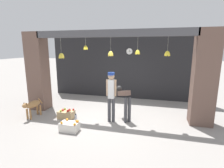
{
  "coord_description": "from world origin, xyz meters",
  "views": [
    {
      "loc": [
        1.57,
        -5.73,
        2.52
      ],
      "look_at": [
        0.0,
        0.4,
        1.17
      ],
      "focal_mm": 28.0,
      "sensor_mm": 36.0,
      "label": 1
    }
  ],
  "objects_px": {
    "dog": "(33,105)",
    "shopkeeper": "(111,93)",
    "water_bottle": "(76,118)",
    "worker_stooping": "(124,99)",
    "fruit_crate_oranges": "(70,126)",
    "wall_clock": "(129,51)",
    "fruit_crate_apples": "(66,114)"
  },
  "relations": [
    {
      "from": "fruit_crate_oranges",
      "to": "wall_clock",
      "type": "bearing_deg",
      "value": 73.21
    },
    {
      "from": "fruit_crate_apples",
      "to": "water_bottle",
      "type": "bearing_deg",
      "value": -24.02
    },
    {
      "from": "worker_stooping",
      "to": "wall_clock",
      "type": "height_order",
      "value": "wall_clock"
    },
    {
      "from": "shopkeeper",
      "to": "water_bottle",
      "type": "relative_size",
      "value": 5.84
    },
    {
      "from": "worker_stooping",
      "to": "wall_clock",
      "type": "relative_size",
      "value": 3.66
    },
    {
      "from": "shopkeeper",
      "to": "fruit_crate_oranges",
      "type": "relative_size",
      "value": 3.08
    },
    {
      "from": "fruit_crate_apples",
      "to": "water_bottle",
      "type": "distance_m",
      "value": 0.53
    },
    {
      "from": "dog",
      "to": "shopkeeper",
      "type": "height_order",
      "value": "shopkeeper"
    },
    {
      "from": "water_bottle",
      "to": "worker_stooping",
      "type": "bearing_deg",
      "value": 22.39
    },
    {
      "from": "fruit_crate_oranges",
      "to": "fruit_crate_apples",
      "type": "xyz_separation_m",
      "value": [
        -0.58,
        0.86,
        0.0
      ]
    },
    {
      "from": "dog",
      "to": "water_bottle",
      "type": "xyz_separation_m",
      "value": [
        1.69,
        0.0,
        -0.31
      ]
    },
    {
      "from": "fruit_crate_oranges",
      "to": "water_bottle",
      "type": "height_order",
      "value": "fruit_crate_oranges"
    },
    {
      "from": "shopkeeper",
      "to": "fruit_crate_oranges",
      "type": "bearing_deg",
      "value": 38.04
    },
    {
      "from": "dog",
      "to": "wall_clock",
      "type": "height_order",
      "value": "wall_clock"
    },
    {
      "from": "dog",
      "to": "shopkeeper",
      "type": "relative_size",
      "value": 0.52
    },
    {
      "from": "shopkeeper",
      "to": "fruit_crate_apples",
      "type": "xyz_separation_m",
      "value": [
        -1.65,
        -0.11,
        -0.87
      ]
    },
    {
      "from": "shopkeeper",
      "to": "wall_clock",
      "type": "bearing_deg",
      "value": -96.69
    },
    {
      "from": "fruit_crate_oranges",
      "to": "wall_clock",
      "type": "distance_m",
      "value": 4.64
    },
    {
      "from": "shopkeeper",
      "to": "worker_stooping",
      "type": "height_order",
      "value": "shopkeeper"
    },
    {
      "from": "fruit_crate_oranges",
      "to": "wall_clock",
      "type": "xyz_separation_m",
      "value": [
        1.19,
        3.93,
        2.17
      ]
    },
    {
      "from": "shopkeeper",
      "to": "water_bottle",
      "type": "xyz_separation_m",
      "value": [
        -1.17,
        -0.32,
        -0.88
      ]
    },
    {
      "from": "fruit_crate_apples",
      "to": "fruit_crate_oranges",
      "type": "bearing_deg",
      "value": -55.9
    },
    {
      "from": "worker_stooping",
      "to": "dog",
      "type": "bearing_deg",
      "value": 154.68
    },
    {
      "from": "worker_stooping",
      "to": "water_bottle",
      "type": "distance_m",
      "value": 1.79
    },
    {
      "from": "worker_stooping",
      "to": "water_bottle",
      "type": "relative_size",
      "value": 3.85
    },
    {
      "from": "dog",
      "to": "water_bottle",
      "type": "relative_size",
      "value": 3.06
    },
    {
      "from": "worker_stooping",
      "to": "shopkeeper",
      "type": "bearing_deg",
      "value": -177.23
    },
    {
      "from": "dog",
      "to": "wall_clock",
      "type": "relative_size",
      "value": 2.92
    },
    {
      "from": "dog",
      "to": "worker_stooping",
      "type": "relative_size",
      "value": 0.8
    },
    {
      "from": "dog",
      "to": "wall_clock",
      "type": "xyz_separation_m",
      "value": [
        2.98,
        3.28,
        1.86
      ]
    },
    {
      "from": "dog",
      "to": "water_bottle",
      "type": "height_order",
      "value": "dog"
    },
    {
      "from": "shopkeeper",
      "to": "wall_clock",
      "type": "height_order",
      "value": "wall_clock"
    }
  ]
}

